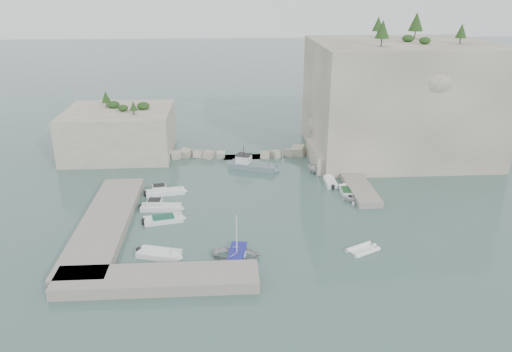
{
  "coord_description": "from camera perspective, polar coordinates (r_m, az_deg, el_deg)",
  "views": [
    {
      "loc": [
        -3.72,
        -50.89,
        25.13
      ],
      "look_at": [
        0.0,
        6.0,
        3.0
      ],
      "focal_mm": 35.0,
      "sensor_mm": 36.0,
      "label": 1
    }
  ],
  "objects": [
    {
      "name": "tender_east_a",
      "position": [
        62.65,
        10.99,
        -2.85
      ],
      "size": [
        3.5,
        3.25,
        1.52
      ],
      "primitive_type": "imported",
      "rotation": [
        0.0,
        0.0,
        1.26
      ],
      "color": "white",
      "rests_on": "ground"
    },
    {
      "name": "inflatable_dinghy",
      "position": [
        51.67,
        12.1,
        -8.41
      ],
      "size": [
        3.8,
        3.05,
        0.44
      ],
      "primitive_type": null,
      "rotation": [
        0.0,
        0.0,
        0.48
      ],
      "color": "white",
      "rests_on": "ground"
    },
    {
      "name": "motorboat_b",
      "position": [
        60.4,
        -10.78,
        -3.77
      ],
      "size": [
        5.29,
        1.99,
        1.4
      ],
      "primitive_type": null,
      "rotation": [
        0.0,
        0.0,
        -0.06
      ],
      "color": "white",
      "rests_on": "ground"
    },
    {
      "name": "vegetation",
      "position": [
        78.64,
        12.64,
        15.47
      ],
      "size": [
        53.48,
        13.88,
        13.4
      ],
      "color": "#1E4219",
      "rests_on": "ground"
    },
    {
      "name": "tender_east_c",
      "position": [
        67.49,
        8.47,
        -0.89
      ],
      "size": [
        1.47,
        4.25,
        0.7
      ],
      "primitive_type": null,
      "rotation": [
        0.0,
        0.0,
        1.55
      ],
      "color": "white",
      "rests_on": "ground"
    },
    {
      "name": "outcrop_west",
      "position": [
        80.57,
        -15.31,
        4.88
      ],
      "size": [
        16.0,
        14.0,
        7.0
      ],
      "primitive_type": "cube",
      "color": "beige",
      "rests_on": "ground"
    },
    {
      "name": "breakwater",
      "position": [
        76.92,
        -1.52,
        2.69
      ],
      "size": [
        28.0,
        3.0,
        1.4
      ],
      "primitive_type": "cube",
      "color": "beige",
      "rests_on": "ground"
    },
    {
      "name": "ledge_east",
      "position": [
        67.94,
        11.21,
        -0.56
      ],
      "size": [
        3.0,
        16.0,
        0.8
      ],
      "primitive_type": "cube",
      "color": "#9E9689",
      "rests_on": "ground"
    },
    {
      "name": "motorboat_c",
      "position": [
        57.39,
        -10.51,
        -5.14
      ],
      "size": [
        5.0,
        2.7,
        0.7
      ],
      "primitive_type": null,
      "rotation": [
        0.0,
        0.0,
        0.22
      ],
      "color": "white",
      "rests_on": "ground"
    },
    {
      "name": "quay_south",
      "position": [
        46.01,
        -11.22,
        -11.53
      ],
      "size": [
        18.0,
        4.0,
        1.1
      ],
      "primitive_type": "cube",
      "color": "#9E9689",
      "rests_on": "ground"
    },
    {
      "name": "cliff_east",
      "position": [
        80.31,
        15.96,
        8.46
      ],
      "size": [
        26.0,
        22.0,
        17.0
      ],
      "primitive_type": "cube",
      "color": "beige",
      "rests_on": "ground"
    },
    {
      "name": "tender_east_b",
      "position": [
        64.7,
        10.34,
        -2.01
      ],
      "size": [
        1.7,
        4.42,
        0.7
      ],
      "primitive_type": null,
      "rotation": [
        0.0,
        0.0,
        1.52
      ],
      "color": "white",
      "rests_on": "ground"
    },
    {
      "name": "rowboat",
      "position": [
        49.63,
        -2.2,
        -9.22
      ],
      "size": [
        5.21,
        4.1,
        0.98
      ],
      "primitive_type": "imported",
      "rotation": [
        0.0,
        0.0,
        1.41
      ],
      "color": "silver",
      "rests_on": "ground"
    },
    {
      "name": "motorboat_a",
      "position": [
        64.62,
        -10.31,
        -2.03
      ],
      "size": [
        5.51,
        2.53,
        1.4
      ],
      "primitive_type": null,
      "rotation": [
        0.0,
        0.0,
        0.18
      ],
      "color": "white",
      "rests_on": "ground"
    },
    {
      "name": "cliff_terrace",
      "position": [
        74.8,
        9.39,
        2.31
      ],
      "size": [
        8.0,
        10.0,
        2.5
      ],
      "primitive_type": "cube",
      "color": "beige",
      "rests_on": "ground"
    },
    {
      "name": "work_boat",
      "position": [
        72.03,
        -0.38,
        0.79
      ],
      "size": [
        7.84,
        5.0,
        2.2
      ],
      "primitive_type": null,
      "rotation": [
        0.0,
        0.0,
        -0.4
      ],
      "color": "slate",
      "rests_on": "ground"
    },
    {
      "name": "quay_west",
      "position": [
        57.18,
        -16.85,
        -5.23
      ],
      "size": [
        5.0,
        24.0,
        1.1
      ],
      "primitive_type": "cube",
      "color": "#9E9689",
      "rests_on": "ground"
    },
    {
      "name": "tender_east_d",
      "position": [
        70.89,
        7.58,
        0.26
      ],
      "size": [
        4.45,
        2.57,
        1.62
      ],
      "primitive_type": "imported",
      "rotation": [
        0.0,
        0.0,
        1.32
      ],
      "color": "silver",
      "rests_on": "ground"
    },
    {
      "name": "motorboat_e",
      "position": [
        50.62,
        -10.99,
        -8.98
      ],
      "size": [
        4.93,
        3.13,
        0.7
      ],
      "primitive_type": null,
      "rotation": [
        0.0,
        0.0,
        -0.3
      ],
      "color": "white",
      "rests_on": "ground"
    },
    {
      "name": "ground",
      "position": [
        56.88,
        0.4,
        -5.01
      ],
      "size": [
        400.0,
        400.0,
        0.0
      ],
      "primitive_type": "plane",
      "color": "#43655E",
      "rests_on": "ground"
    },
    {
      "name": "rowboat_mast",
      "position": [
        48.37,
        -2.24,
        -6.58
      ],
      "size": [
        0.1,
        0.1,
        4.2
      ],
      "primitive_type": "cylinder",
      "color": "white",
      "rests_on": "rowboat"
    }
  ]
}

